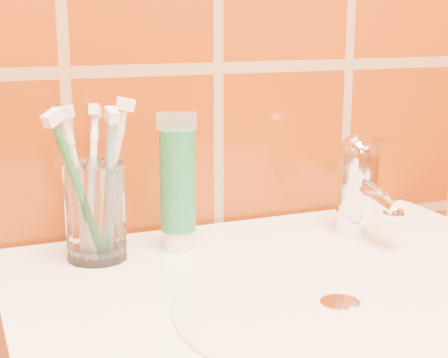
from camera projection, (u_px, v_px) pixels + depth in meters
name	position (u px, v px, depth m)	size (l,w,h in m)	color
glass_tumbler	(96.00, 212.00, 0.72)	(0.06, 0.06, 0.10)	white
toothpaste_tube	(178.00, 186.00, 0.75)	(0.04, 0.04, 0.15)	white
faucet	(360.00, 181.00, 0.81)	(0.05, 0.11, 0.12)	white
toothbrush_0	(80.00, 191.00, 0.68)	(0.07, 0.06, 0.17)	#1F7439
toothbrush_1	(92.00, 181.00, 0.74)	(0.05, 0.07, 0.17)	white
toothbrush_2	(108.00, 187.00, 0.70)	(0.03, 0.06, 0.17)	#73A5CD
toothbrush_3	(80.00, 186.00, 0.71)	(0.05, 0.03, 0.17)	silver
toothbrush_4	(111.00, 179.00, 0.73)	(0.06, 0.03, 0.18)	silver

